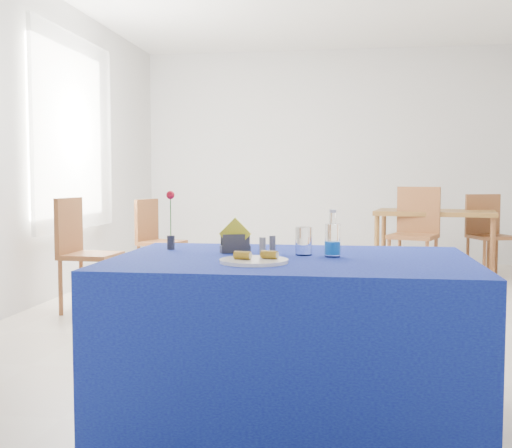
{
  "coord_description": "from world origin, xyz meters",
  "views": [
    {
      "loc": [
        0.2,
        -5.08,
        1.12
      ],
      "look_at": [
        -0.19,
        -2.37,
        0.92
      ],
      "focal_mm": 45.0,
      "sensor_mm": 36.0,
      "label": 1
    }
  ],
  "objects_px": {
    "chair_win_a": "(81,246)",
    "chair_win_b": "(155,235)",
    "water_bottle": "(332,241)",
    "chair_bg_right": "(487,229)",
    "blue_table": "(291,340)",
    "plate": "(254,261)",
    "oak_table": "(435,217)",
    "chair_bg_left": "(415,228)"
  },
  "relations": [
    {
      "from": "chair_win_a",
      "to": "chair_win_b",
      "type": "relative_size",
      "value": 1.06
    },
    {
      "from": "water_bottle",
      "to": "chair_win_a",
      "type": "height_order",
      "value": "water_bottle"
    },
    {
      "from": "chair_bg_right",
      "to": "chair_win_b",
      "type": "bearing_deg",
      "value": 177.59
    },
    {
      "from": "blue_table",
      "to": "water_bottle",
      "type": "height_order",
      "value": "water_bottle"
    },
    {
      "from": "plate",
      "to": "oak_table",
      "type": "relative_size",
      "value": 0.21
    },
    {
      "from": "oak_table",
      "to": "chair_win_a",
      "type": "bearing_deg",
      "value": -143.66
    },
    {
      "from": "oak_table",
      "to": "chair_win_b",
      "type": "distance_m",
      "value": 3.11
    },
    {
      "from": "blue_table",
      "to": "chair_bg_right",
      "type": "bearing_deg",
      "value": 68.72
    },
    {
      "from": "water_bottle",
      "to": "chair_win_b",
      "type": "bearing_deg",
      "value": 118.54
    },
    {
      "from": "chair_bg_right",
      "to": "chair_win_a",
      "type": "xyz_separation_m",
      "value": [
        -3.76,
        -2.44,
        0.01
      ]
    },
    {
      "from": "chair_bg_left",
      "to": "oak_table",
      "type": "bearing_deg",
      "value": 80.66
    },
    {
      "from": "blue_table",
      "to": "chair_bg_left",
      "type": "bearing_deg",
      "value": 76.77
    },
    {
      "from": "water_bottle",
      "to": "blue_table",
      "type": "bearing_deg",
      "value": -164.84
    },
    {
      "from": "chair_bg_left",
      "to": "blue_table",
      "type": "bearing_deg",
      "value": -82.98
    },
    {
      "from": "oak_table",
      "to": "water_bottle",
      "type": "bearing_deg",
      "value": -103.0
    },
    {
      "from": "chair_bg_left",
      "to": "chair_win_a",
      "type": "xyz_separation_m",
      "value": [
        -2.91,
        -1.88,
        -0.04
      ]
    },
    {
      "from": "chair_bg_right",
      "to": "chair_win_b",
      "type": "xyz_separation_m",
      "value": [
        -3.55,
        -1.03,
        -0.02
      ]
    },
    {
      "from": "chair_bg_left",
      "to": "chair_win_b",
      "type": "bearing_deg",
      "value": -149.75
    },
    {
      "from": "water_bottle",
      "to": "chair_bg_left",
      "type": "bearing_deg",
      "value": 79.07
    },
    {
      "from": "chair_win_a",
      "to": "blue_table",
      "type": "bearing_deg",
      "value": -135.26
    },
    {
      "from": "plate",
      "to": "water_bottle",
      "type": "bearing_deg",
      "value": 38.16
    },
    {
      "from": "chair_bg_left",
      "to": "chair_bg_right",
      "type": "height_order",
      "value": "chair_bg_left"
    },
    {
      "from": "chair_bg_left",
      "to": "chair_win_b",
      "type": "height_order",
      "value": "chair_bg_left"
    },
    {
      "from": "blue_table",
      "to": "water_bottle",
      "type": "bearing_deg",
      "value": 15.16
    },
    {
      "from": "water_bottle",
      "to": "chair_win_b",
      "type": "relative_size",
      "value": 0.24
    },
    {
      "from": "plate",
      "to": "chair_win_a",
      "type": "relative_size",
      "value": 0.31
    },
    {
      "from": "chair_win_a",
      "to": "chair_bg_right",
      "type": "bearing_deg",
      "value": -53.98
    },
    {
      "from": "blue_table",
      "to": "chair_win_b",
      "type": "height_order",
      "value": "chair_win_b"
    },
    {
      "from": "blue_table",
      "to": "chair_bg_right",
      "type": "height_order",
      "value": "chair_bg_right"
    },
    {
      "from": "oak_table",
      "to": "chair_bg_left",
      "type": "xyz_separation_m",
      "value": [
        -0.26,
        -0.45,
        -0.09
      ]
    },
    {
      "from": "water_bottle",
      "to": "chair_bg_right",
      "type": "distance_m",
      "value": 4.87
    },
    {
      "from": "plate",
      "to": "oak_table",
      "type": "distance_m",
      "value": 4.92
    },
    {
      "from": "water_bottle",
      "to": "plate",
      "type": "bearing_deg",
      "value": -141.84
    },
    {
      "from": "chair_bg_left",
      "to": "chair_win_b",
      "type": "xyz_separation_m",
      "value": [
        -2.71,
        -0.48,
        -0.07
      ]
    },
    {
      "from": "plate",
      "to": "chair_win_a",
      "type": "bearing_deg",
      "value": 127.06
    },
    {
      "from": "blue_table",
      "to": "chair_win_b",
      "type": "distance_m",
      "value": 4.0
    },
    {
      "from": "chair_bg_right",
      "to": "blue_table",
      "type": "bearing_deg",
      "value": -129.92
    },
    {
      "from": "blue_table",
      "to": "oak_table",
      "type": "xyz_separation_m",
      "value": [
        1.21,
        4.52,
        0.3
      ]
    },
    {
      "from": "chair_win_a",
      "to": "chair_win_b",
      "type": "bearing_deg",
      "value": -5.25
    },
    {
      "from": "plate",
      "to": "chair_win_b",
      "type": "distance_m",
      "value": 4.13
    },
    {
      "from": "plate",
      "to": "blue_table",
      "type": "xyz_separation_m",
      "value": [
        0.14,
        0.2,
        -0.39
      ]
    },
    {
      "from": "chair_bg_left",
      "to": "water_bottle",
      "type": "bearing_deg",
      "value": -80.68
    }
  ]
}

